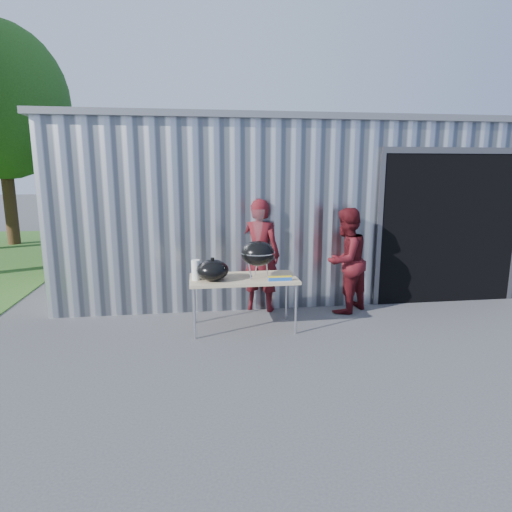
{
  "coord_description": "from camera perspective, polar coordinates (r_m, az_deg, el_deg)",
  "views": [
    {
      "loc": [
        -0.9,
        -4.93,
        2.22
      ],
      "look_at": [
        -0.09,
        0.9,
        1.05
      ],
      "focal_mm": 30.0,
      "sensor_mm": 36.0,
      "label": 1
    }
  ],
  "objects": [
    {
      "name": "ground",
      "position": [
        5.48,
        2.3,
        -12.67
      ],
      "size": [
        80.0,
        80.0,
        0.0
      ],
      "primitive_type": "plane",
      "color": "#424245"
    },
    {
      "name": "building",
      "position": [
        9.71,
        2.91,
        7.2
      ],
      "size": [
        8.2,
        6.2,
        3.1
      ],
      "color": "silver",
      "rests_on": "ground"
    },
    {
      "name": "folding_table",
      "position": [
        6.04,
        -1.7,
        -3.24
      ],
      "size": [
        1.5,
        0.75,
        0.75
      ],
      "color": "tan",
      "rests_on": "ground"
    },
    {
      "name": "kettle_grill",
      "position": [
        5.94,
        0.25,
        1.01
      ],
      "size": [
        0.48,
        0.48,
        0.95
      ],
      "color": "black",
      "rests_on": "folding_table"
    },
    {
      "name": "grill_lid",
      "position": [
        5.87,
        -5.8,
        -1.88
      ],
      "size": [
        0.44,
        0.44,
        0.32
      ],
      "color": "black",
      "rests_on": "folding_table"
    },
    {
      "name": "paper_towels",
      "position": [
        5.91,
        -8.01,
        -1.86
      ],
      "size": [
        0.12,
        0.12,
        0.28
      ],
      "primitive_type": "cylinder",
      "color": "white",
      "rests_on": "folding_table"
    },
    {
      "name": "white_tub",
      "position": [
        6.16,
        -6.98,
        -2.16
      ],
      "size": [
        0.2,
        0.15,
        0.1
      ],
      "primitive_type": "cube",
      "color": "white",
      "rests_on": "folding_table"
    },
    {
      "name": "foil_box",
      "position": [
        5.85,
        3.24,
        -3.01
      ],
      "size": [
        0.32,
        0.05,
        0.06
      ],
      "color": "blue",
      "rests_on": "folding_table"
    },
    {
      "name": "person_cook",
      "position": [
        6.81,
        0.47,
        0.09
      ],
      "size": [
        0.77,
        0.65,
        1.81
      ],
      "primitive_type": "imported",
      "rotation": [
        0.0,
        0.0,
        2.75
      ],
      "color": "#4D0F15",
      "rests_on": "ground"
    },
    {
      "name": "person_bystander",
      "position": [
        6.9,
        11.84,
        -0.6
      ],
      "size": [
        1.03,
        0.99,
        1.66
      ],
      "primitive_type": "imported",
      "rotation": [
        0.0,
        0.0,
        3.78
      ],
      "color": "#4D0F15",
      "rests_on": "ground"
    }
  ]
}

